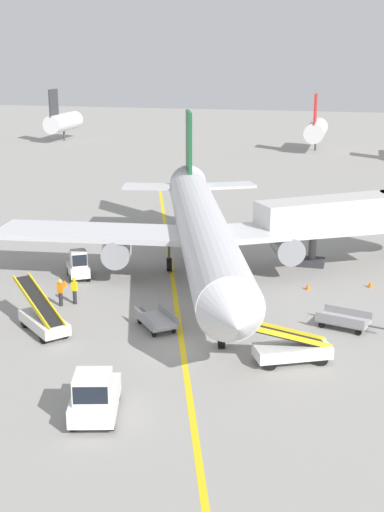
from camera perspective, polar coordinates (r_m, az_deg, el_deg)
name	(u,v)px	position (r m, az deg, el deg)	size (l,w,h in m)	color
ground_plane	(188,349)	(36.92, -0.29, -7.60)	(300.00, 300.00, 0.00)	gray
taxi_line_yellow	(178,313)	(41.85, -1.18, -4.62)	(0.30, 80.00, 0.01)	yellow
airliner	(202,229)	(47.40, 0.83, 2.25)	(27.66, 34.45, 10.10)	silver
jet_bridge	(351,214)	(52.38, 12.82, 3.35)	(11.85, 9.51, 4.85)	beige
pushback_tug	(94,396)	(30.45, -7.93, -11.20)	(2.76, 3.97, 2.20)	silver
baggage_tug_near_wing	(78,266)	(48.18, -9.22, -0.81)	(2.35, 2.73, 2.10)	silver
belt_loader_forward_hold	(290,348)	(35.52, 7.99, -7.41)	(5.06, 3.27, 2.59)	silver
belt_loader_aft_hold	(43,319)	(39.70, -12.01, -4.99)	(4.58, 4.25, 2.59)	silver
baggage_cart_loaded	(344,320)	(40.35, 12.24, -5.13)	(3.83, 2.27, 0.94)	#A5A5A8
baggage_cart_empty_trailing	(156,320)	(39.48, -2.94, -5.24)	(3.02, 3.41, 0.94)	#A5A5A8
ground_crew_marshaller	(60,292)	(43.38, -10.64, -2.86)	(0.36, 0.24, 1.70)	#26262D
ground_crew_wing_walker	(75,290)	(43.57, -9.53, -2.72)	(0.36, 0.24, 1.70)	#26262D
safety_cone_nose_left	(371,284)	(47.60, 14.31, -2.23)	(0.36, 0.36, 0.44)	orange
safety_cone_nose_right	(65,283)	(47.07, -10.29, -2.19)	(0.36, 0.36, 0.44)	orange
safety_cone_wingtip_left	(308,286)	(46.33, 9.41, -2.44)	(0.36, 0.36, 0.44)	orange
distant_aircraft_far_left	(63,122)	(123.65, -10.43, 10.69)	(3.00, 10.10, 8.80)	silver
distant_aircraft_mid_left	(316,130)	(111.00, 10.05, 10.08)	(3.00, 10.10, 8.80)	silver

